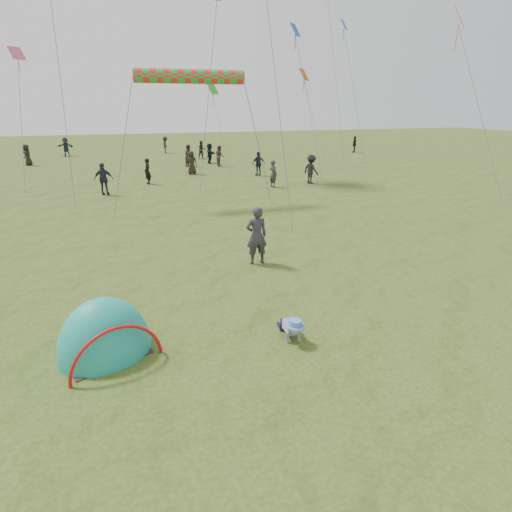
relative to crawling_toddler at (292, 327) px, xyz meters
name	(u,v)px	position (x,y,z in m)	size (l,w,h in m)	color
ground	(262,364)	(-0.88, -0.68, -0.28)	(140.00, 140.00, 0.00)	#284915
crawling_toddler	(292,327)	(0.00, 0.00, 0.00)	(0.52, 0.74, 0.57)	black
popup_tent	(106,353)	(-3.80, 0.65, -0.28)	(1.86, 1.53, 2.41)	#158A84
standing_adult	(257,236)	(0.62, 4.39, 0.64)	(0.67, 0.44, 1.84)	#2B2B33
crowd_person_1	(220,156)	(4.33, 25.85, 0.55)	(0.81, 0.63, 1.66)	#443631
crowd_person_2	(354,144)	(20.21, 31.53, 0.55)	(0.97, 0.41, 1.66)	black
crowd_person_3	(311,169)	(8.15, 16.50, 0.62)	(1.16, 0.67, 1.80)	black
crowd_person_4	(192,163)	(1.50, 22.47, 0.55)	(0.81, 0.53, 1.67)	black
crowd_person_5	(210,153)	(3.90, 27.71, 0.56)	(1.57, 0.50, 1.69)	black
crowd_person_6	(147,172)	(-1.78, 19.42, 0.52)	(0.58, 0.38, 1.60)	black
crowd_person_7	(189,156)	(1.93, 26.51, 0.58)	(0.84, 0.66, 1.73)	#3A2923
crowd_person_8	(104,179)	(-4.28, 16.81, 0.60)	(1.04, 0.43, 1.77)	#252A37
crowd_person_9	(165,145)	(1.10, 37.07, 0.55)	(1.08, 0.62, 1.67)	black
crowd_person_10	(27,155)	(-10.74, 31.14, 0.57)	(0.83, 0.54, 1.71)	black
crowd_person_11	(66,147)	(-8.47, 37.05, 0.61)	(1.66, 0.53, 1.79)	#1E2C3A
crowd_person_12	(273,174)	(5.42, 16.01, 0.53)	(0.59, 0.39, 1.63)	#2B2B30
crowd_person_13	(202,150)	(3.84, 31.10, 0.54)	(0.80, 0.62, 1.64)	#2D2421
crowd_person_14	(259,164)	(5.92, 20.43, 0.55)	(0.98, 0.41, 1.67)	#1C2232
rainbow_tube_kite	(190,76)	(0.26, 13.35, 5.69)	(0.64, 0.64, 5.11)	red
diamond_kite_1	(304,75)	(11.37, 25.40, 6.73)	(1.07, 1.07, 0.00)	#D55103
diamond_kite_4	(295,30)	(7.01, 17.04, 8.45)	(0.83, 0.83, 0.00)	blue
diamond_kite_5	(17,53)	(-8.72, 23.79, 7.44)	(0.88, 0.88, 0.00)	#E8587C
diamond_kite_7	(460,18)	(14.55, 12.80, 8.75)	(1.23, 1.23, 0.00)	orange
diamond_kite_9	(212,88)	(4.44, 28.20, 5.75)	(1.11, 1.11, 0.00)	green
diamond_kite_10	(344,24)	(14.05, 24.28, 10.23)	(0.86, 0.86, 0.00)	blue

